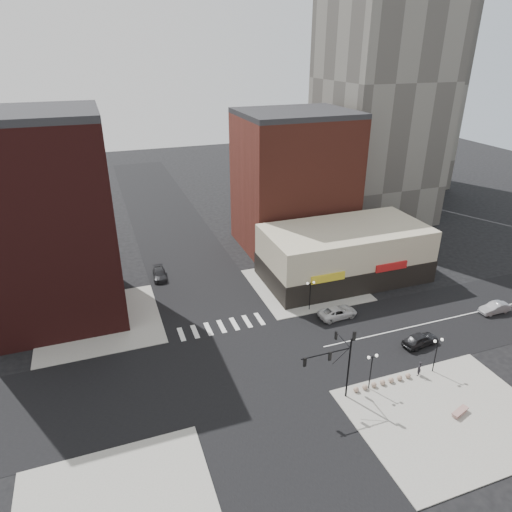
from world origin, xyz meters
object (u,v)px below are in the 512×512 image
street_lamp_se_a (372,363)px  pedestrian (419,368)px  street_lamp_se_b (437,347)px  street_lamp_ne (310,288)px  white_suv (338,312)px  stone_bench (460,412)px  traffic_signal (339,357)px  dark_sedan_north (159,274)px  dark_sedan_east (420,339)px  silver_sedan (495,308)px

street_lamp_se_a → pedestrian: (6.12, 0.00, -2.31)m
street_lamp_se_b → street_lamp_ne: same height
street_lamp_se_b → white_suv: 14.13m
stone_bench → traffic_signal: bearing=130.1°
traffic_signal → street_lamp_se_b: bearing=-0.8°
white_suv → dark_sedan_north: (-20.05, 18.78, -0.05)m
traffic_signal → street_lamp_ne: 16.62m
traffic_signal → dark_sedan_north: traffic_signal is taller
dark_sedan_north → pedestrian: bearing=-51.0°
dark_sedan_east → stone_bench: (-3.62, -10.63, -0.40)m
street_lamp_se_b → silver_sedan: (15.75, 7.16, -2.59)m
silver_sedan → dark_sedan_east: bearing=-79.0°
street_lamp_se_a → stone_bench: bearing=-44.5°
white_suv → dark_sedan_east: 10.61m
street_lamp_se_a → street_lamp_se_b: bearing=0.0°
street_lamp_se_a → white_suv: bearing=74.3°
traffic_signal → silver_sedan: bearing=14.3°
street_lamp_ne → dark_sedan_north: bearing=137.3°
dark_sedan_east → stone_bench: bearing=153.4°
street_lamp_se_b → white_suv: size_ratio=0.80×
street_lamp_se_a → street_lamp_se_b: same height
stone_bench → street_lamp_se_a: bearing=117.7°
white_suv → pedestrian: 13.44m
traffic_signal → dark_sedan_east: size_ratio=1.70×
silver_sedan → pedestrian: 19.04m
white_suv → silver_sedan: 20.94m
traffic_signal → stone_bench: size_ratio=3.65×
white_suv → dark_sedan_north: bearing=43.6°
street_lamp_ne → silver_sedan: street_lamp_ne is taller
traffic_signal → pedestrian: (9.88, -0.17, -3.98)m
dark_sedan_north → street_lamp_se_a: bearing=-59.0°
street_lamp_se_a → silver_sedan: street_lamp_se_a is taller
dark_sedan_north → pedestrian: pedestrian is taller
street_lamp_se_a → traffic_signal: bearing=177.4°
dark_sedan_north → pedestrian: 39.09m
street_lamp_se_a → pedestrian: size_ratio=2.42×
street_lamp_se_a → pedestrian: bearing=0.0°
street_lamp_se_a → dark_sedan_north: 36.02m
traffic_signal → street_lamp_ne: traffic_signal is taller
street_lamp_ne → street_lamp_se_a: bearing=-93.6°
traffic_signal → street_lamp_se_b: size_ratio=1.87×
dark_sedan_north → silver_sedan: bearing=-27.8°
street_lamp_se_a → dark_sedan_east: (9.82, 4.54, -2.51)m
white_suv → dark_sedan_north: 27.47m
dark_sedan_north → pedestrian: size_ratio=2.69×
stone_bench → dark_sedan_north: bearing=102.8°
street_lamp_ne → stone_bench: bearing=-76.8°
traffic_signal → dark_sedan_east: bearing=17.8°
white_suv → pedestrian: size_ratio=3.01×
traffic_signal → silver_sedan: 28.71m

